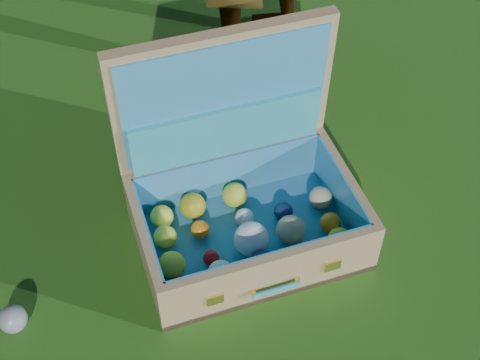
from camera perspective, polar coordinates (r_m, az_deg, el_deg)
name	(u,v)px	position (r m, az deg, el deg)	size (l,w,h in m)	color
ground	(197,267)	(1.89, -3.66, -7.42)	(60.00, 60.00, 0.00)	#215114
stray_ball	(13,319)	(1.84, -18.83, -11.17)	(0.07, 0.07, 0.07)	teal
suitcase	(240,188)	(1.84, 0.00, -0.66)	(0.62, 0.48, 0.59)	tan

